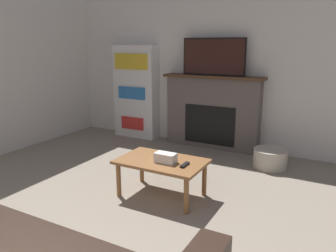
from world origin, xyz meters
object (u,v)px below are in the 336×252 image
object	(u,v)px
coffee_table	(162,165)
storage_basket	(270,158)
fireplace	(212,112)
tv	(214,57)
bookshelf	(136,92)

from	to	relation	value
coffee_table	storage_basket	bearing A→B (deg)	58.88
fireplace	storage_basket	world-z (taller)	fireplace
coffee_table	storage_basket	size ratio (longest dim) A/B	2.09
fireplace	tv	bearing A→B (deg)	-90.00
coffee_table	storage_basket	distance (m)	1.67
tv	storage_basket	xyz separation A→B (m)	(1.01, -0.46, -1.29)
tv	bookshelf	size ratio (longest dim) A/B	0.62
fireplace	bookshelf	size ratio (longest dim) A/B	1.00
fireplace	coffee_table	world-z (taller)	fireplace
tv	bookshelf	distance (m)	1.53
fireplace	storage_basket	size ratio (longest dim) A/B	3.59
fireplace	bookshelf	bearing A→B (deg)	-179.10
fireplace	coffee_table	distance (m)	1.91
tv	bookshelf	xyz separation A→B (m)	(-1.40, -0.00, -0.62)
bookshelf	fireplace	bearing A→B (deg)	0.90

